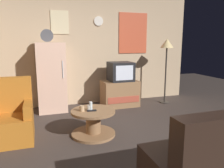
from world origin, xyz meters
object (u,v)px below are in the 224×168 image
at_px(mug_ceramic_white, 89,108).
at_px(crt_tv, 121,72).
at_px(wine_glass, 91,106).
at_px(remote_control, 92,111).
at_px(tv_stand, 120,93).
at_px(coffee_table, 93,123).
at_px(standing_lamp, 167,48).
at_px(armchair, 10,119).
at_px(mug_ceramic_tan, 82,108).
at_px(fridge, 51,77).

bearing_deg(mug_ceramic_white, crt_tv, 53.17).
xyz_separation_m(crt_tv, wine_glass, (-1.06, -1.46, -0.33)).
bearing_deg(remote_control, wine_glass, 115.42).
relative_size(tv_stand, coffee_table, 1.17).
distance_m(standing_lamp, armchair, 3.77).
relative_size(wine_glass, mug_ceramic_tan, 1.67).
height_order(fridge, mug_ceramic_white, fridge).
xyz_separation_m(crt_tv, mug_ceramic_tan, (-1.20, -1.44, -0.36)).
distance_m(fridge, remote_control, 1.74).
distance_m(coffee_table, armchair, 1.30).
bearing_deg(standing_lamp, fridge, 175.12).
relative_size(wine_glass, mug_ceramic_white, 1.67).
relative_size(wine_glass, remote_control, 1.00).
relative_size(crt_tv, remote_control, 3.60).
height_order(coffee_table, armchair, armchair).
xyz_separation_m(standing_lamp, mug_ceramic_white, (-2.24, -1.36, -0.89)).
xyz_separation_m(fridge, tv_stand, (1.55, -0.15, -0.45)).
xyz_separation_m(mug_ceramic_white, armchair, (-1.21, 0.23, -0.13)).
height_order(wine_glass, mug_ceramic_tan, wine_glass).
bearing_deg(armchair, mug_ceramic_tan, -11.98).
distance_m(standing_lamp, mug_ceramic_tan, 2.86).
distance_m(coffee_table, remote_control, 0.23).
height_order(tv_stand, remote_control, tv_stand).
distance_m(tv_stand, mug_ceramic_tan, 1.87).
bearing_deg(standing_lamp, mug_ceramic_white, -148.80).
bearing_deg(tv_stand, coffee_table, -124.78).
xyz_separation_m(wine_glass, armchair, (-1.22, 0.26, -0.16)).
bearing_deg(coffee_table, mug_ceramic_white, 177.27).
bearing_deg(tv_stand, crt_tv, -3.65).
distance_m(fridge, coffee_table, 1.77).
bearing_deg(wine_glass, mug_ceramic_white, 130.03).
height_order(tv_stand, wine_glass, tv_stand).
height_order(fridge, remote_control, fridge).
distance_m(wine_glass, mug_ceramic_white, 0.04).
height_order(tv_stand, standing_lamp, standing_lamp).
height_order(fridge, standing_lamp, fridge).
height_order(fridge, mug_ceramic_tan, fridge).
bearing_deg(fridge, standing_lamp, -4.88).
relative_size(tv_stand, wine_glass, 5.60).
bearing_deg(armchair, tv_stand, 28.00).
bearing_deg(crt_tv, armchair, -152.18).
distance_m(crt_tv, coffee_table, 1.87).
relative_size(mug_ceramic_white, armchair, 0.09).
height_order(coffee_table, mug_ceramic_white, mug_ceramic_white).
height_order(crt_tv, armchair, crt_tv).
bearing_deg(tv_stand, wine_glass, -125.55).
bearing_deg(coffee_table, armchair, 169.42).
xyz_separation_m(fridge, armchair, (-0.72, -1.36, -0.42)).
relative_size(mug_ceramic_tan, armchair, 0.09).
bearing_deg(remote_control, tv_stand, 60.82).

